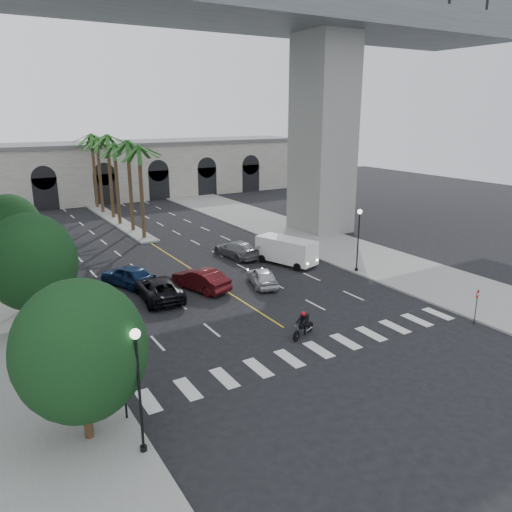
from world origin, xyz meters
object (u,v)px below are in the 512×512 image
Objects in this scene: traffic_signal_near at (123,369)px; do_not_enter_sign at (477,300)px; cargo_van at (287,250)px; car_e at (128,275)px; traffic_signal_far at (98,334)px; car_b at (201,279)px; pedestrian_a at (74,329)px; lamp_post_left_far at (44,251)px; car_a at (262,277)px; lamp_post_right at (358,235)px; lamp_post_left_near at (139,381)px; car_d at (236,249)px; motorcycle_rider at (304,325)px; car_c at (159,288)px.

traffic_signal_near is 1.56× the size of do_not_enter_sign.
car_e is at bearing 154.18° from cargo_van.
traffic_signal_far is 0.75× the size of car_e.
traffic_signal_far reaches higher than do_not_enter_sign.
traffic_signal_near is at bearing 36.42° from car_b.
cargo_van reaches higher than pedestrian_a.
cargo_van is at bearing -1.58° from pedestrian_a.
lamp_post_left_far is 1.28× the size of car_a.
lamp_post_right is at bearing -16.23° from pedestrian_a.
lamp_post_left_far is at bearing 90.00° from lamp_post_left_near.
lamp_post_right is 1.28× the size of car_a.
lamp_post_right is (22.80, -8.00, 0.00)m from lamp_post_left_far.
lamp_post_left_far reaches higher than car_b.
lamp_post_left_far reaches higher than do_not_enter_sign.
traffic_signal_far is 14.29m from car_e.
do_not_enter_sign is at bearing 108.16° from car_e.
lamp_post_left_far is 1.01× the size of car_d.
lamp_post_right is (22.80, 13.00, 0.00)m from lamp_post_left_near.
motorcycle_rider is 14.51m from cargo_van.
car_e is 13.71m from cargo_van.
lamp_post_left_far reaches higher than car_e.
traffic_signal_near reaches higher than do_not_enter_sign.
lamp_post_left_near is 27.65m from car_d.
car_e is at bearing -69.88° from car_c.
car_d is at bearing 50.68° from motorcycle_rider.
lamp_post_left_far is at bearing -8.90° from car_a.
traffic_signal_far is at bearing -106.78° from pedestrian_a.
do_not_enter_sign is at bearing -99.19° from cargo_van.
pedestrian_a is (-14.62, -3.40, 0.41)m from car_a.
cargo_van is at bearing 35.78° from motorcycle_rider.
motorcycle_rider is at bearing 138.19° from do_not_enter_sign.
traffic_signal_near is 0.87× the size of car_a.
car_c is (6.44, 9.25, -1.72)m from traffic_signal_far.
car_a is at bearing 143.30° from car_b.
car_b reaches higher than car_c.
motorcycle_rider is at bearing 122.12° from car_c.
traffic_signal_far reaches higher than pedestrian_a.
car_b is (-1.86, 10.47, 0.10)m from motorcycle_rider.
lamp_post_right is at bearing 135.65° from car_e.
car_e is (5.52, 19.61, -2.39)m from lamp_post_left_near.
lamp_post_left_near is 21.98m from do_not_enter_sign.
traffic_signal_far is 0.69× the size of car_d.
lamp_post_right is 11.99m from do_not_enter_sign.
cargo_van is (4.75, 3.60, 0.58)m from car_a.
pedestrian_a reaches higher than car_d.
cargo_van is at bearing 175.06° from car_b.
pedestrian_a is at bearing 29.18° from car_a.
pedestrian_a is at bearing 27.09° from car_d.
lamp_post_left_far is at bearing -37.53° from car_e.
car_d is (16.42, 1.11, -2.46)m from lamp_post_left_far.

